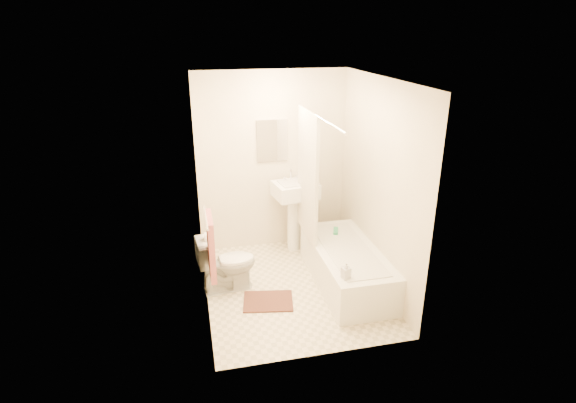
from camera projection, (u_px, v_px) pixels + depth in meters
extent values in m
plane|color=beige|center=(293.00, 287.00, 5.33)|extent=(2.40, 2.40, 0.00)
plane|color=white|center=(294.00, 79.00, 4.45)|extent=(2.40, 2.40, 0.00)
cube|color=beige|center=(272.00, 162.00, 5.98)|extent=(2.00, 0.02, 2.40)
cube|color=beige|center=(200.00, 200.00, 4.68)|extent=(0.02, 2.40, 2.40)
cube|color=beige|center=(379.00, 186.00, 5.10)|extent=(0.02, 2.40, 2.40)
cube|color=white|center=(272.00, 141.00, 5.85)|extent=(0.40, 0.03, 0.55)
cylinder|color=silver|center=(319.00, 116.00, 4.75)|extent=(0.03, 1.70, 0.03)
cube|color=silver|center=(308.00, 175.00, 5.40)|extent=(0.04, 0.80, 1.55)
cylinder|color=silver|center=(206.00, 218.00, 4.50)|extent=(0.02, 0.60, 0.02)
cube|color=#CC7266|center=(211.00, 246.00, 4.62)|extent=(0.06, 0.45, 0.66)
cylinder|color=white|center=(209.00, 238.00, 4.99)|extent=(0.11, 0.12, 0.12)
imported|color=white|center=(227.00, 263.00, 5.19)|extent=(0.71, 0.45, 0.66)
cube|color=#51251F|center=(268.00, 301.00, 5.04)|extent=(0.61, 0.50, 0.02)
imported|color=silver|center=(346.00, 271.00, 4.62)|extent=(0.10, 0.10, 0.18)
cube|color=#339D66|center=(336.00, 231.00, 5.67)|extent=(0.12, 0.20, 0.04)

